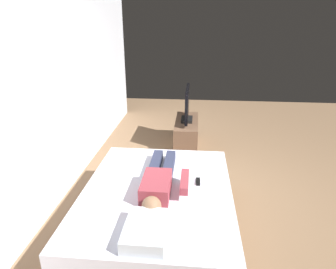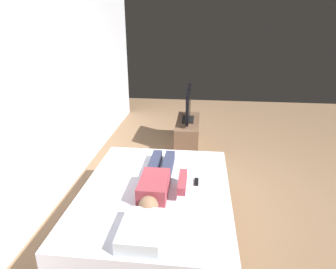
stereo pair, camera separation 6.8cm
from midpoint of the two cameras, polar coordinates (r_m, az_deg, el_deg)
The scene contains 8 objects.
ground_plane at distance 4.06m, azimuth 4.19°, elevation -11.50°, with size 10.00×10.00×0.00m, color #8C6B4C.
back_wall at distance 4.28m, azimuth -18.47°, elevation 9.51°, with size 6.40×0.10×2.80m, color silver.
bed at distance 3.31m, azimuth -1.76°, elevation -14.47°, with size 2.10×1.62×0.54m.
pillow at distance 2.53m, azimuth -4.27°, elevation -17.88°, with size 0.48×0.34×0.12m, color white.
person at distance 3.13m, azimuth -1.42°, elevation -8.89°, with size 1.26×0.46×0.18m.
remote at distance 3.28m, azimuth 6.07°, elevation -9.01°, with size 0.15×0.04×0.02m, color black.
tv_stand at distance 5.39m, azimuth 4.14°, elevation 0.12°, with size 1.10×0.40×0.50m, color brown.
tv at distance 5.22m, azimuth 4.29°, elevation 5.59°, with size 0.88×0.20×0.59m.
Camera 2 is at (-3.41, -0.12, 2.20)m, focal length 31.78 mm.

